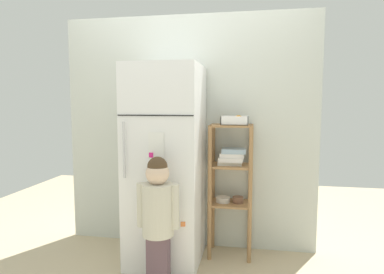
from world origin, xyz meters
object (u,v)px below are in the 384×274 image
at_px(pantry_shelf_unit, 231,174).
at_px(fruit_bin, 236,121).
at_px(refrigerator, 166,165).
at_px(child_standing, 158,209).

height_order(pantry_shelf_unit, fruit_bin, fruit_bin).
relative_size(refrigerator, fruit_bin, 7.25).
height_order(refrigerator, pantry_shelf_unit, refrigerator).
relative_size(refrigerator, child_standing, 1.71).
bearing_deg(pantry_shelf_unit, refrigerator, -161.99).
height_order(child_standing, pantry_shelf_unit, pantry_shelf_unit).
distance_m(refrigerator, fruit_bin, 0.72).
xyz_separation_m(child_standing, pantry_shelf_unit, (0.50, 0.64, 0.15)).
bearing_deg(pantry_shelf_unit, fruit_bin, -8.55).
bearing_deg(refrigerator, child_standing, -83.19).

